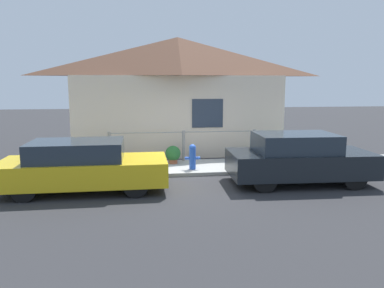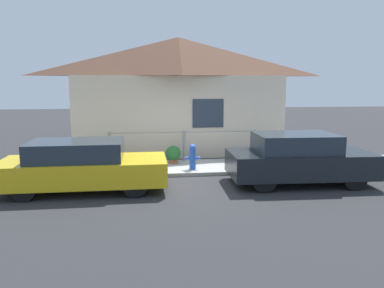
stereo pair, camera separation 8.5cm
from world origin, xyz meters
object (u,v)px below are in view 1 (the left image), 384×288
object	(u,v)px
potted_plant_near_hydrant	(173,154)
potted_plant_by_fence	(109,156)
car_right	(299,159)
potted_plant_corner	(279,149)
fire_hydrant	(193,156)
car_left	(83,166)

from	to	relation	value
potted_plant_near_hydrant	potted_plant_by_fence	distance (m)	2.02
car_right	potted_plant_corner	xyz separation A→B (m)	(0.41, 2.53, -0.18)
fire_hydrant	potted_plant_by_fence	distance (m)	2.73
potted_plant_near_hydrant	potted_plant_by_fence	size ratio (longest dim) A/B	1.14
car_left	car_right	world-z (taller)	car_right
potted_plant_near_hydrant	potted_plant_by_fence	world-z (taller)	potted_plant_near_hydrant
car_left	fire_hydrant	world-z (taller)	car_left
car_left	car_right	xyz separation A→B (m)	(5.57, 0.00, 0.04)
fire_hydrant	potted_plant_by_fence	xyz separation A→B (m)	(-2.53, 1.02, -0.13)
car_left	potted_plant_by_fence	world-z (taller)	car_left
car_left	fire_hydrant	xyz separation A→B (m)	(2.94, 1.57, -0.13)
fire_hydrant	potted_plant_near_hydrant	world-z (taller)	fire_hydrant
potted_plant_corner	car_left	bearing A→B (deg)	-157.10
potted_plant_by_fence	potted_plant_corner	world-z (taller)	potted_plant_corner
car_left	potted_plant_near_hydrant	size ratio (longest dim) A/B	7.07
car_right	potted_plant_by_fence	xyz separation A→B (m)	(-5.16, 2.59, -0.31)
car_left	car_right	distance (m)	5.57
car_left	potted_plant_near_hydrant	bearing A→B (deg)	45.02
potted_plant_near_hydrant	fire_hydrant	bearing A→B (deg)	-60.10
car_left	potted_plant_by_fence	bearing A→B (deg)	80.53
car_right	fire_hydrant	size ratio (longest dim) A/B	5.02
car_right	fire_hydrant	xyz separation A→B (m)	(-2.63, 1.57, -0.18)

